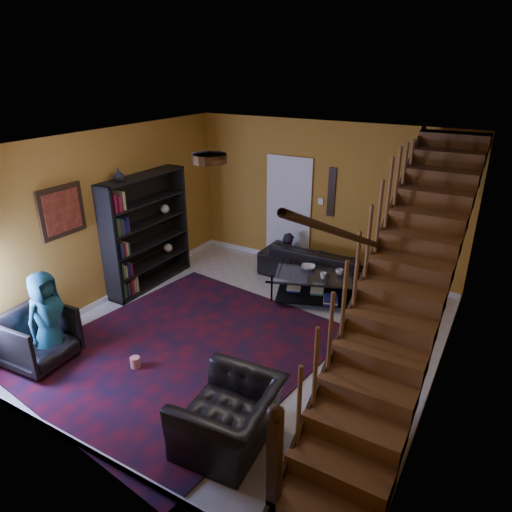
{
  "coord_description": "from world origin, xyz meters",
  "views": [
    {
      "loc": [
        2.99,
        -4.94,
        3.72
      ],
      "look_at": [
        -0.09,
        0.4,
        1.1
      ],
      "focal_mm": 32.0,
      "sensor_mm": 36.0,
      "label": 1
    }
  ],
  "objects": [
    {
      "name": "vase",
      "position": [
        -2.41,
        0.1,
        2.1
      ],
      "size": [
        0.18,
        0.18,
        0.19
      ],
      "primitive_type": "imported",
      "color": "#999999",
      "rests_on": "bookshelf"
    },
    {
      "name": "door",
      "position": [
        -0.7,
        2.73,
        1.02
      ],
      "size": [
        0.82,
        0.05,
        2.05
      ],
      "primitive_type": "cube",
      "color": "silver",
      "rests_on": "floor"
    },
    {
      "name": "coffee_table",
      "position": [
        0.46,
        1.4,
        0.29
      ],
      "size": [
        1.49,
        1.17,
        0.5
      ],
      "rotation": [
        0.0,
        0.0,
        0.35
      ],
      "color": "black",
      "rests_on": "floor"
    },
    {
      "name": "rug",
      "position": [
        -0.56,
        -0.8,
        0.01
      ],
      "size": [
        3.82,
        4.24,
        0.02
      ],
      "primitive_type": "cube",
      "rotation": [
        0.0,
        0.0,
        -0.12
      ],
      "color": "#480C17",
      "rests_on": "floor"
    },
    {
      "name": "sofa",
      "position": [
        0.16,
        2.3,
        0.32
      ],
      "size": [
        2.18,
        0.87,
        0.63
      ],
      "primitive_type": "imported",
      "rotation": [
        0.0,
        0.0,
        3.15
      ],
      "color": "black",
      "rests_on": "floor"
    },
    {
      "name": "person_adult_b",
      "position": [
        1.5,
        2.35,
        0.12
      ],
      "size": [
        0.56,
        0.44,
        1.13
      ],
      "primitive_type": "imported",
      "rotation": [
        0.0,
        0.0,
        3.16
      ],
      "color": "black",
      "rests_on": "sofa"
    },
    {
      "name": "ceiling_fixture",
      "position": [
        0.0,
        -0.8,
        2.74
      ],
      "size": [
        0.4,
        0.4,
        0.1
      ],
      "primitive_type": "cylinder",
      "color": "#3F2814",
      "rests_on": "room"
    },
    {
      "name": "wall_hanging",
      "position": [
        0.15,
        2.73,
        1.55
      ],
      "size": [
        0.14,
        0.03,
        0.9
      ],
      "primitive_type": "cube",
      "color": "black",
      "rests_on": "room"
    },
    {
      "name": "room",
      "position": [
        -1.33,
        1.33,
        0.05
      ],
      "size": [
        5.5,
        5.5,
        5.5
      ],
      "color": "#B27627",
      "rests_on": "ground"
    },
    {
      "name": "armchair_right",
      "position": [
        0.91,
        -1.9,
        0.35
      ],
      "size": [
        1.02,
        1.14,
        0.69
      ],
      "primitive_type": "imported",
      "rotation": [
        0.0,
        0.0,
        -1.49
      ],
      "color": "black",
      "rests_on": "floor"
    },
    {
      "name": "person_adult_a",
      "position": [
        -0.5,
        2.35,
        0.16
      ],
      "size": [
        0.47,
        0.34,
        1.21
      ],
      "primitive_type": "imported",
      "rotation": [
        0.0,
        0.0,
        3.03
      ],
      "color": "black",
      "rests_on": "sofa"
    },
    {
      "name": "framed_picture",
      "position": [
        -2.57,
        -0.9,
        1.75
      ],
      "size": [
        0.04,
        0.74,
        0.74
      ],
      "primitive_type": "cube",
      "color": "maroon",
      "rests_on": "room"
    },
    {
      "name": "popcorn_bucket",
      "position": [
        -0.86,
        -1.44,
        0.09
      ],
      "size": [
        0.14,
        0.14,
        0.15
      ],
      "primitive_type": "cylinder",
      "rotation": [
        0.0,
        0.0,
        0.1
      ],
      "color": "red",
      "rests_on": "rug"
    },
    {
      "name": "person_child",
      "position": [
        -1.95,
        -1.83,
        0.65
      ],
      "size": [
        0.45,
        0.66,
        1.3
      ],
      "primitive_type": "imported",
      "rotation": [
        0.0,
        0.0,
        1.63
      ],
      "color": "#1A5364",
      "rests_on": "armchair_left"
    },
    {
      "name": "bowl",
      "position": [
        0.25,
        1.58,
        0.53
      ],
      "size": [
        0.3,
        0.3,
        0.06
      ],
      "primitive_type": "imported",
      "rotation": [
        0.0,
        0.0,
        0.34
      ],
      "color": "#999999",
      "rests_on": "coffee_table"
    },
    {
      "name": "cup_b",
      "position": [
        0.61,
        1.35,
        0.55
      ],
      "size": [
        0.12,
        0.12,
        0.1
      ],
      "primitive_type": "imported",
      "rotation": [
        0.0,
        0.0,
        -0.07
      ],
      "color": "#999999",
      "rests_on": "coffee_table"
    },
    {
      "name": "armchair_left",
      "position": [
        -2.05,
        -1.96,
        0.38
      ],
      "size": [
        0.88,
        0.86,
        0.75
      ],
      "primitive_type": "imported",
      "rotation": [
        0.0,
        0.0,
        1.64
      ],
      "color": "black",
      "rests_on": "floor"
    },
    {
      "name": "floor",
      "position": [
        0.0,
        0.0,
        0.0
      ],
      "size": [
        5.5,
        5.5,
        0.0
      ],
      "primitive_type": "plane",
      "color": "beige",
      "rests_on": "ground"
    },
    {
      "name": "cup_a",
      "position": [
        0.79,
        1.62,
        0.55
      ],
      "size": [
        0.17,
        0.17,
        0.1
      ],
      "primitive_type": "imported",
      "rotation": [
        0.0,
        0.0,
        -0.42
      ],
      "color": "#999999",
      "rests_on": "coffee_table"
    },
    {
      "name": "bookshelf",
      "position": [
        -2.4,
        0.6,
        0.96
      ],
      "size": [
        0.35,
        1.8,
        2.0
      ],
      "color": "black",
      "rests_on": "floor"
    },
    {
      "name": "staircase",
      "position": [
        2.12,
        -0.0,
        1.4
      ],
      "size": [
        0.95,
        5.02,
        3.18
      ],
      "color": "brown",
      "rests_on": "floor"
    }
  ]
}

